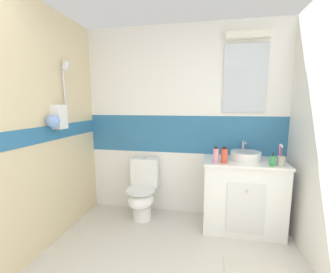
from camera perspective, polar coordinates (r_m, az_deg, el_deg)
name	(u,v)px	position (r m, az deg, el deg)	size (l,w,h in m)	color
wall_back_tiled	(184,122)	(2.87, 4.34, 3.87)	(3.20, 0.20, 2.50)	white
wall_left_shower_alcove	(17,132)	(2.33, -35.44, 0.92)	(0.25, 3.48, 2.50)	beige
vanity_cabinet	(242,194)	(2.80, 19.25, -14.46)	(0.92, 0.53, 0.85)	white
sink_basin	(245,155)	(2.68, 20.02, -4.76)	(0.34, 0.39, 0.20)	white
toilet	(143,191)	(2.91, -6.83, -14.30)	(0.37, 0.50, 0.80)	white
toothbrush_cup	(281,160)	(2.57, 27.96, -5.65)	(0.08, 0.08, 0.24)	#B2ADA3
soap_dispenser	(273,161)	(2.53, 26.22, -5.86)	(0.06, 0.06, 0.15)	green
mouthwash_bottle	(224,155)	(2.46, 14.86, -4.91)	(0.07, 0.07, 0.18)	#D84C33
shampoo_bottle_tall	(216,155)	(2.44, 12.69, -4.92)	(0.06, 0.06, 0.18)	pink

